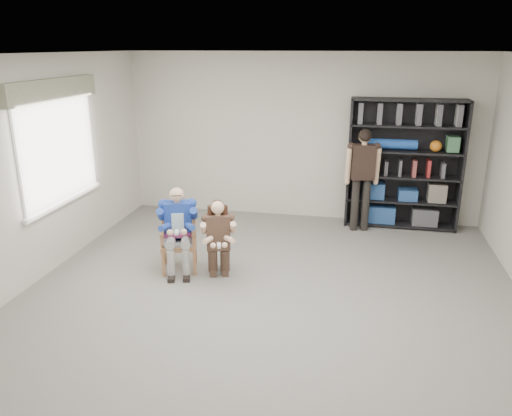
% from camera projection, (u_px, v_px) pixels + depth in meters
% --- Properties ---
extents(room_shell, '(6.00, 7.00, 2.80)m').
position_uv_depth(room_shell, '(263.00, 195.00, 5.20)').
color(room_shell, beige).
rests_on(room_shell, ground).
extents(floor, '(6.00, 7.00, 0.01)m').
position_uv_depth(floor, '(263.00, 313.00, 5.64)').
color(floor, slate).
rests_on(floor, ground).
extents(window_left, '(0.16, 2.00, 1.75)m').
position_uv_depth(window_left, '(59.00, 145.00, 6.62)').
color(window_left, white).
rests_on(window_left, room_shell).
extents(armchair, '(0.63, 0.62, 0.88)m').
position_uv_depth(armchair, '(179.00, 239.00, 6.61)').
color(armchair, '#965E3D').
rests_on(armchair, floor).
extents(seated_man, '(0.67, 0.80, 1.15)m').
position_uv_depth(seated_man, '(178.00, 230.00, 6.57)').
color(seated_man, navy).
rests_on(seated_man, floor).
extents(kneeling_woman, '(0.63, 0.80, 1.05)m').
position_uv_depth(kneeling_woman, '(218.00, 240.00, 6.36)').
color(kneeling_woman, '#3C281F').
rests_on(kneeling_woman, floor).
extents(bookshelf, '(1.80, 0.38, 2.10)m').
position_uv_depth(bookshelf, '(404.00, 165.00, 8.05)').
color(bookshelf, black).
rests_on(bookshelf, floor).
extents(standing_man, '(0.55, 0.37, 1.66)m').
position_uv_depth(standing_man, '(362.00, 181.00, 7.94)').
color(standing_man, black).
rests_on(standing_man, floor).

